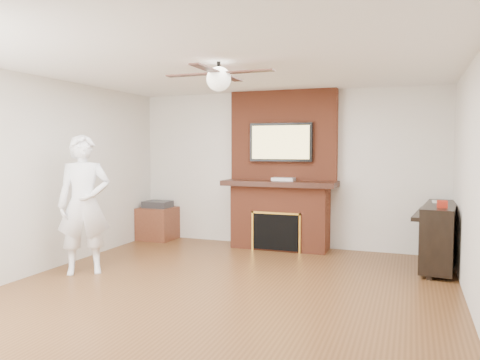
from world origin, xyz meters
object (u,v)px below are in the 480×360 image
(fireplace, at_px, (281,186))
(piano, at_px, (439,234))
(side_table, at_px, (158,222))
(person, at_px, (84,204))

(fireplace, height_order, piano, fireplace)
(fireplace, distance_m, piano, 2.42)
(fireplace, relative_size, side_table, 3.74)
(fireplace, height_order, person, fireplace)
(person, xyz_separation_m, side_table, (-0.25, 2.26, -0.57))
(piano, bearing_deg, person, -150.54)
(side_table, bearing_deg, fireplace, 2.08)
(person, bearing_deg, side_table, 60.18)
(person, bearing_deg, piano, -13.50)
(person, height_order, side_table, person)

